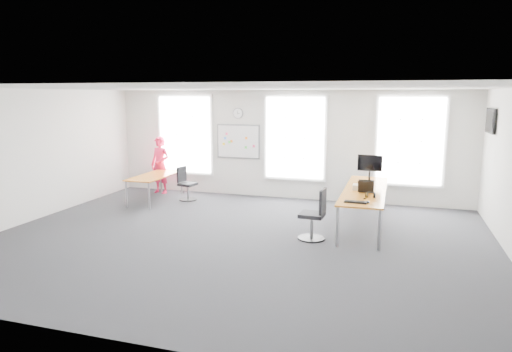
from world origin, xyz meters
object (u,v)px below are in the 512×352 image
(person, at_px, (160,165))
(monitor, at_px, (370,166))
(desk_left, at_px, (155,177))
(chair_left, at_px, (186,185))
(desk_right, at_px, (365,192))
(headphones, at_px, (370,195))
(keyboard, at_px, (355,202))
(chair_right, at_px, (315,217))

(person, xyz_separation_m, monitor, (6.01, -0.73, 0.37))
(desk_left, bearing_deg, chair_left, 21.81)
(desk_right, xyz_separation_m, headphones, (0.16, -0.80, 0.11))
(desk_right, relative_size, keyboard, 7.78)
(chair_right, height_order, chair_left, chair_right)
(headphones, bearing_deg, person, 156.89)
(chair_right, distance_m, person, 5.95)
(chair_right, height_order, keyboard, chair_right)
(desk_right, xyz_separation_m, chair_left, (-4.87, 1.11, -0.36))
(desk_left, distance_m, chair_right, 5.22)
(desk_left, distance_m, keyboard, 5.96)
(keyboard, xyz_separation_m, headphones, (0.24, 0.55, 0.04))
(chair_right, xyz_separation_m, monitor, (0.90, 2.29, 0.75))
(desk_right, distance_m, chair_left, 5.01)
(keyboard, relative_size, monitor, 0.67)
(chair_left, xyz_separation_m, person, (-1.11, 0.60, 0.43))
(desk_right, distance_m, headphones, 0.82)
(headphones, bearing_deg, keyboard, -114.94)
(chair_right, bearing_deg, chair_left, -117.88)
(desk_left, bearing_deg, desk_right, -8.07)
(chair_right, height_order, person, person)
(chair_left, bearing_deg, desk_right, -93.20)
(person, bearing_deg, chair_right, -20.94)
(desk_right, bearing_deg, keyboard, -93.72)
(desk_left, xyz_separation_m, chair_right, (4.77, -2.12, -0.20))
(desk_right, height_order, chair_right, chair_right)
(chair_left, distance_m, headphones, 5.40)
(chair_right, bearing_deg, monitor, 161.80)
(desk_right, height_order, chair_left, chair_left)
(chair_left, distance_m, monitor, 4.97)
(desk_right, distance_m, desk_left, 5.70)
(keyboard, bearing_deg, person, 155.48)
(chair_left, height_order, keyboard, chair_left)
(desk_left, relative_size, keyboard, 4.54)
(chair_left, xyz_separation_m, monitor, (4.91, -0.13, 0.80))
(headphones, bearing_deg, desk_right, 100.14)
(desk_right, relative_size, desk_left, 1.71)
(desk_left, xyz_separation_m, person, (-0.34, 0.90, 0.18))
(chair_right, relative_size, keyboard, 2.41)
(monitor, bearing_deg, headphones, -82.29)
(chair_left, distance_m, person, 1.33)
(headphones, bearing_deg, chair_left, 158.34)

